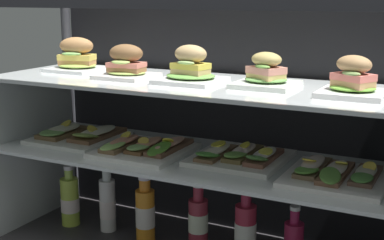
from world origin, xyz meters
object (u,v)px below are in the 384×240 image
(open_sandwich_tray_center, at_px, (145,148))
(open_sandwich_tray_near_right_corner, at_px, (240,156))
(plated_roll_sandwich_mid_left, at_px, (77,58))
(juice_bottle_near_post, at_px, (245,232))
(juice_bottle_back_left, at_px, (108,204))
(plated_roll_sandwich_near_right_corner, at_px, (126,65))
(juice_bottle_back_center, at_px, (145,214))
(plated_roll_sandwich_left_of_center, at_px, (190,70))
(plated_roll_sandwich_center, at_px, (266,75))
(juice_bottle_front_left_end, at_px, (198,222))
(plated_roll_sandwich_far_left, at_px, (353,82))
(open_sandwich_tray_mid_left, at_px, (79,135))
(juice_bottle_back_right, at_px, (71,201))
(open_sandwich_tray_left_of_center, at_px, (336,174))

(open_sandwich_tray_center, relative_size, open_sandwich_tray_near_right_corner, 1.00)
(plated_roll_sandwich_mid_left, distance_m, juice_bottle_near_post, 0.88)
(juice_bottle_back_left, bearing_deg, plated_roll_sandwich_near_right_corner, -16.59)
(juice_bottle_back_center, bearing_deg, plated_roll_sandwich_left_of_center, -2.96)
(open_sandwich_tray_center, bearing_deg, plated_roll_sandwich_center, 6.67)
(open_sandwich_tray_center, distance_m, juice_bottle_front_left_end, 0.32)
(plated_roll_sandwich_near_right_corner, xyz_separation_m, juice_bottle_back_left, (-0.13, 0.04, -0.54))
(plated_roll_sandwich_center, relative_size, open_sandwich_tray_near_right_corner, 0.61)
(plated_roll_sandwich_far_left, bearing_deg, plated_roll_sandwich_near_right_corner, 179.44)
(juice_bottle_back_left, distance_m, juice_bottle_back_center, 0.18)
(plated_roll_sandwich_far_left, xyz_separation_m, juice_bottle_back_center, (-0.71, 0.02, -0.53))
(plated_roll_sandwich_far_left, height_order, juice_bottle_back_left, plated_roll_sandwich_far_left)
(open_sandwich_tray_near_right_corner, relative_size, juice_bottle_back_left, 1.19)
(plated_roll_sandwich_far_left, xyz_separation_m, juice_bottle_back_left, (-0.89, 0.04, -0.54))
(plated_roll_sandwich_left_of_center, height_order, open_sandwich_tray_center, plated_roll_sandwich_left_of_center)
(juice_bottle_front_left_end, bearing_deg, plated_roll_sandwich_near_right_corner, -168.42)
(plated_roll_sandwich_center, height_order, juice_bottle_near_post, plated_roll_sandwich_center)
(open_sandwich_tray_mid_left, xyz_separation_m, juice_bottle_back_left, (0.11, 0.02, -0.26))
(plated_roll_sandwich_far_left, height_order, juice_bottle_front_left_end, plated_roll_sandwich_far_left)
(juice_bottle_back_left, bearing_deg, juice_bottle_back_right, -173.88)
(juice_bottle_back_left, relative_size, juice_bottle_back_center, 1.01)
(plated_roll_sandwich_left_of_center, relative_size, juice_bottle_back_center, 0.78)
(juice_bottle_back_left, height_order, juice_bottle_back_center, juice_bottle_back_left)
(open_sandwich_tray_mid_left, distance_m, juice_bottle_near_post, 0.72)
(open_sandwich_tray_near_right_corner, xyz_separation_m, juice_bottle_near_post, (0.03, -0.00, -0.26))
(plated_roll_sandwich_near_right_corner, height_order, open_sandwich_tray_near_right_corner, plated_roll_sandwich_near_right_corner)
(plated_roll_sandwich_near_right_corner, height_order, juice_bottle_back_left, plated_roll_sandwich_near_right_corner)
(juice_bottle_back_right, distance_m, juice_bottle_near_post, 0.72)
(plated_roll_sandwich_far_left, bearing_deg, open_sandwich_tray_center, -179.29)
(juice_bottle_near_post, bearing_deg, juice_bottle_back_right, -178.55)
(plated_roll_sandwich_near_right_corner, relative_size, open_sandwich_tray_near_right_corner, 0.59)
(plated_roll_sandwich_near_right_corner, distance_m, juice_bottle_back_center, 0.54)
(plated_roll_sandwich_near_right_corner, relative_size, plated_roll_sandwich_center, 0.97)
(juice_bottle_back_center, height_order, juice_bottle_near_post, juice_bottle_near_post)
(plated_roll_sandwich_mid_left, xyz_separation_m, open_sandwich_tray_near_right_corner, (0.67, -0.03, -0.28))
(plated_roll_sandwich_mid_left, distance_m, juice_bottle_back_right, 0.55)
(plated_roll_sandwich_near_right_corner, height_order, juice_bottle_front_left_end, plated_roll_sandwich_near_right_corner)
(plated_roll_sandwich_mid_left, distance_m, plated_roll_sandwich_center, 0.76)
(plated_roll_sandwich_left_of_center, bearing_deg, plated_roll_sandwich_far_left, -1.57)
(plated_roll_sandwich_far_left, distance_m, open_sandwich_tray_near_right_corner, 0.45)
(open_sandwich_tray_near_right_corner, height_order, juice_bottle_back_right, open_sandwich_tray_near_right_corner)
(juice_bottle_back_right, bearing_deg, plated_roll_sandwich_mid_left, 64.00)
(plated_roll_sandwich_mid_left, bearing_deg, plated_roll_sandwich_left_of_center, -6.95)
(juice_bottle_front_left_end, bearing_deg, juice_bottle_back_right, -176.70)
(plated_roll_sandwich_center, xyz_separation_m, plated_roll_sandwich_far_left, (0.27, -0.04, 0.00))
(juice_bottle_back_left, bearing_deg, juice_bottle_front_left_end, 2.07)
(juice_bottle_front_left_end, relative_size, juice_bottle_near_post, 0.95)
(open_sandwich_tray_left_of_center, xyz_separation_m, juice_bottle_back_right, (-1.01, 0.02, -0.27))
(juice_bottle_back_center, height_order, juice_bottle_front_left_end, juice_bottle_back_center)
(plated_roll_sandwich_far_left, distance_m, juice_bottle_near_post, 0.63)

